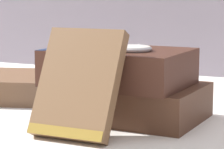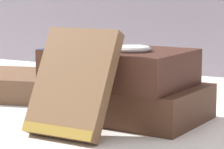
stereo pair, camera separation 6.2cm
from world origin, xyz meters
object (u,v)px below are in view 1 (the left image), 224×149
Objects in this scene: book_flat_top at (116,67)px; reading_glasses at (118,93)px; book_side_left at (4,86)px; book_flat_bottom at (125,100)px; book_leaning_front at (78,88)px; pocket_watch at (131,49)px.

reading_glasses is at bearing 115.31° from book_flat_top.
book_flat_top reaches higher than reading_glasses.
book_flat_top is 0.72× the size of book_side_left.
book_flat_bottom is 1.60× the size of book_leaning_front.
book_side_left is 0.27m from pocket_watch.
book_leaning_front reaches higher than book_flat_bottom.
book_flat_top is at bearing -30.81° from book_side_left.
book_side_left is (-0.23, 0.04, -0.00)m from book_flat_bottom.
book_flat_top is 0.19m from reading_glasses.
reading_glasses is at bearing 16.53° from book_side_left.
book_flat_top is (-0.01, -0.01, 0.05)m from book_flat_bottom.
pocket_watch reaches higher than reading_glasses.
pocket_watch reaches higher than book_side_left.
reading_glasses is at bearing 104.12° from book_leaning_front.
reading_glasses is at bearing 119.23° from pocket_watch.
book_flat_bottom is 0.05m from book_flat_top.
pocket_watch is (0.03, 0.09, 0.04)m from book_leaning_front.
book_flat_bottom is at bearing 54.65° from book_flat_top.
book_flat_bottom is 1.10× the size of book_flat_top.
book_leaning_front is at bearing -52.24° from book_side_left.
book_flat_top is 0.10m from book_leaning_front.
book_flat_bottom is 0.08m from pocket_watch.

